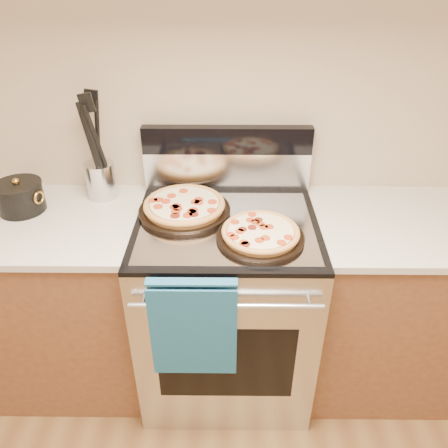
{
  "coord_description": "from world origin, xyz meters",
  "views": [
    {
      "loc": [
        0.0,
        0.11,
        1.88
      ],
      "look_at": [
        -0.01,
        1.55,
        0.97
      ],
      "focal_mm": 35.0,
      "sensor_mm": 36.0,
      "label": 1
    }
  ],
  "objects_px": {
    "range_body": "(226,306)",
    "pepperoni_pizza_back": "(184,207)",
    "utensil_crock": "(101,180)",
    "saucepan": "(20,198)",
    "pepperoni_pizza_front": "(261,234)"
  },
  "relations": [
    {
      "from": "pepperoni_pizza_front",
      "to": "utensil_crock",
      "type": "height_order",
      "value": "utensil_crock"
    },
    {
      "from": "range_body",
      "to": "saucepan",
      "type": "height_order",
      "value": "saucepan"
    },
    {
      "from": "pepperoni_pizza_back",
      "to": "utensil_crock",
      "type": "relative_size",
      "value": 2.31
    },
    {
      "from": "pepperoni_pizza_back",
      "to": "pepperoni_pizza_front",
      "type": "xyz_separation_m",
      "value": [
        0.31,
        -0.2,
        -0.0
      ]
    },
    {
      "from": "pepperoni_pizza_back",
      "to": "utensil_crock",
      "type": "height_order",
      "value": "utensil_crock"
    },
    {
      "from": "pepperoni_pizza_front",
      "to": "utensil_crock",
      "type": "bearing_deg",
      "value": 152.37
    },
    {
      "from": "range_body",
      "to": "utensil_crock",
      "type": "height_order",
      "value": "utensil_crock"
    },
    {
      "from": "range_body",
      "to": "pepperoni_pizza_front",
      "type": "xyz_separation_m",
      "value": [
        0.13,
        -0.13,
        0.5
      ]
    },
    {
      "from": "pepperoni_pizza_back",
      "to": "pepperoni_pizza_front",
      "type": "distance_m",
      "value": 0.37
    },
    {
      "from": "utensil_crock",
      "to": "saucepan",
      "type": "height_order",
      "value": "utensil_crock"
    },
    {
      "from": "pepperoni_pizza_front",
      "to": "saucepan",
      "type": "relative_size",
      "value": 1.72
    },
    {
      "from": "range_body",
      "to": "pepperoni_pizza_back",
      "type": "bearing_deg",
      "value": 158.75
    },
    {
      "from": "pepperoni_pizza_back",
      "to": "range_body",
      "type": "bearing_deg",
      "value": -21.25
    },
    {
      "from": "pepperoni_pizza_front",
      "to": "saucepan",
      "type": "distance_m",
      "value": 1.05
    },
    {
      "from": "utensil_crock",
      "to": "saucepan",
      "type": "bearing_deg",
      "value": -158.19
    }
  ]
}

